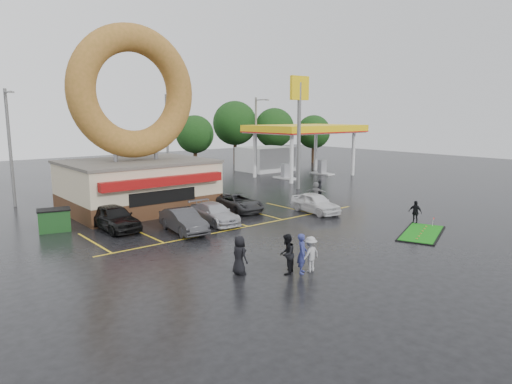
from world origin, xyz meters
TOP-DOWN VIEW (x-y plane):
  - ground at (0.00, 0.00)m, footprint 120.00×120.00m
  - donut_shop at (-3.00, 12.97)m, footprint 10.20×8.70m
  - gas_station at (20.00, 20.94)m, footprint 12.30×13.65m
  - shell_sign at (13.00, 12.00)m, footprint 2.20×0.36m
  - streetlight_left at (-10.00, 19.92)m, footprint 0.40×2.21m
  - streetlight_mid at (4.00, 20.92)m, footprint 0.40×2.21m
  - streetlight_right at (16.00, 21.92)m, footprint 0.40×2.21m
  - tree_far_a at (26.00, 30.00)m, footprint 5.60×5.60m
  - tree_far_b at (32.00, 28.00)m, footprint 4.90×4.90m
  - tree_far_c at (22.00, 34.00)m, footprint 6.30×6.30m
  - tree_far_d at (14.00, 32.00)m, footprint 4.90×4.90m
  - car_black at (-6.93, 8.00)m, footprint 1.99×4.67m
  - car_dgrey at (-3.91, 4.80)m, footprint 1.93×4.42m
  - car_silver at (-1.14, 5.54)m, footprint 2.06×4.59m
  - car_grey at (2.35, 7.56)m, footprint 2.37×4.74m
  - car_white at (6.33, 3.50)m, footprint 2.24×4.44m
  - person_blue at (-3.54, -4.93)m, footprint 0.79×0.77m
  - person_blackjkt at (-4.13, -4.55)m, footprint 1.12×1.05m
  - person_hoodie at (-3.12, -5.03)m, footprint 1.09×0.66m
  - person_bystander at (-5.81, -3.26)m, footprint 0.59×0.88m
  - person_cameraman at (8.85, -3.00)m, footprint 0.46×0.94m
  - person_walker_near at (9.18, 6.12)m, footprint 1.15×1.65m
  - person_walker_far at (11.00, 7.41)m, footprint 0.59×0.41m
  - dumpster at (-9.89, 10.07)m, footprint 2.04×1.61m
  - putting_green at (6.90, -4.67)m, footprint 5.32×3.76m

SIDE VIEW (x-z plane):
  - ground at x=0.00m, z-range 0.00..0.00m
  - putting_green at x=6.90m, z-range -0.27..0.34m
  - car_grey at x=2.35m, z-range 0.00..1.29m
  - dumpster at x=-9.89m, z-range 0.00..1.30m
  - car_silver at x=-1.14m, z-range 0.00..1.31m
  - car_dgrey at x=-3.91m, z-range 0.00..1.41m
  - car_white at x=6.33m, z-range 0.00..1.45m
  - person_cameraman at x=8.85m, z-range 0.00..1.55m
  - person_walker_far at x=11.00m, z-range 0.00..1.56m
  - car_black at x=-6.93m, z-range 0.00..1.57m
  - person_hoodie at x=-3.12m, z-range 0.00..1.64m
  - person_walker_near at x=9.18m, z-range 0.00..1.71m
  - person_bystander at x=-5.81m, z-range 0.00..1.76m
  - person_blue at x=-3.54m, z-range 0.00..1.82m
  - person_blackjkt at x=-4.13m, z-range 0.00..1.83m
  - gas_station at x=20.00m, z-range 0.75..6.65m
  - donut_shop at x=-3.00m, z-range -2.29..11.21m
  - tree_far_b at x=32.00m, z-range 1.03..8.03m
  - tree_far_d at x=14.00m, z-range 1.03..8.03m
  - streetlight_left at x=-10.00m, z-range 0.28..9.28m
  - streetlight_mid at x=4.00m, z-range 0.28..9.28m
  - streetlight_right at x=16.00m, z-range 0.28..9.28m
  - tree_far_a at x=26.00m, z-range 1.18..9.18m
  - tree_far_c at x=22.00m, z-range 1.34..10.34m
  - shell_sign at x=13.00m, z-range 2.08..12.68m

